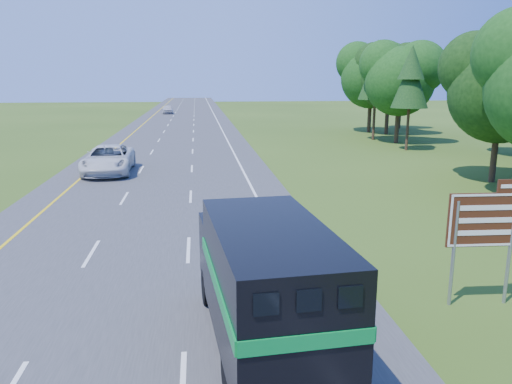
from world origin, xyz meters
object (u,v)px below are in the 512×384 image
far_car (168,109)px  exit_sign (486,225)px  horse_truck (264,284)px  white_suv (108,159)px

far_car → exit_sign: bearing=-85.0°
horse_truck → far_car: bearing=89.9°
horse_truck → white_suv: bearing=102.5°
white_suv → exit_sign: bearing=-59.4°
horse_truck → far_car: 86.60m
horse_truck → exit_sign: (6.68, 2.09, 0.59)m
horse_truck → far_car: horse_truck is taller
far_car → exit_sign: 85.33m
exit_sign → white_suv: bearing=124.8°
white_suv → far_car: white_suv is taller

